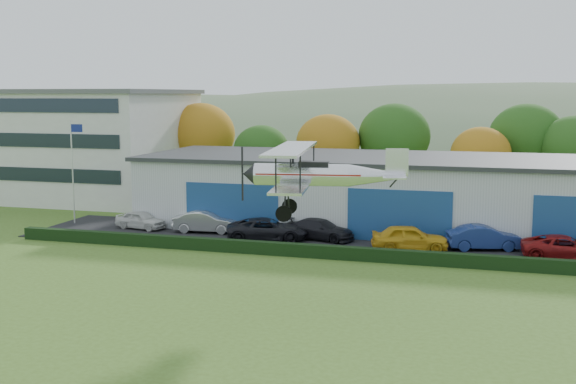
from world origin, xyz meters
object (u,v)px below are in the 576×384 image
(car_5, at_px, (484,238))
(car_3, at_px, (320,229))
(hangar, at_px, (409,192))
(biplane, at_px, (316,173))
(car_2, at_px, (267,229))
(car_6, at_px, (566,248))
(office_block, at_px, (76,143))
(car_1, at_px, (206,222))
(car_0, at_px, (141,220))
(car_4, at_px, (410,238))
(flagpole, at_px, (73,162))

(car_5, bearing_deg, car_3, 74.21)
(hangar, distance_m, car_5, 8.99)
(car_3, height_order, biplane, biplane)
(hangar, distance_m, car_2, 11.95)
(car_6, bearing_deg, car_3, 82.05)
(office_block, distance_m, car_3, 31.23)
(car_1, distance_m, car_6, 24.20)
(car_0, relative_size, biplane, 0.44)
(car_0, bearing_deg, car_3, -79.82)
(car_4, bearing_deg, car_2, 74.98)
(car_1, height_order, car_4, car_4)
(biplane, bearing_deg, car_0, 130.51)
(office_block, xyz_separation_m, biplane, (30.96, -28.37, 1.15))
(car_6, relative_size, biplane, 0.58)
(office_block, height_order, biplane, office_block)
(biplane, bearing_deg, car_6, 38.19)
(car_3, bearing_deg, hangar, -24.00)
(car_0, xyz_separation_m, car_6, (29.32, -1.66, 0.05))
(car_4, height_order, car_5, car_4)
(car_2, bearing_deg, car_5, -101.70)
(car_4, bearing_deg, hangar, -5.65)
(car_0, bearing_deg, car_2, -87.38)
(hangar, distance_m, car_4, 8.69)
(hangar, xyz_separation_m, car_6, (10.34, -8.25, -1.89))
(office_block, bearing_deg, flagpole, -58.03)
(hangar, bearing_deg, car_1, -154.74)
(flagpole, xyz_separation_m, car_6, (35.22, -2.27, -4.02))
(car_0, relative_size, car_3, 0.82)
(office_block, bearing_deg, biplane, -42.50)
(hangar, height_order, car_2, hangar)
(hangar, height_order, car_3, hangar)
(office_block, distance_m, car_2, 28.92)
(car_1, bearing_deg, office_block, 48.74)
(car_0, relative_size, car_5, 0.83)
(office_block, xyz_separation_m, car_5, (38.57, -13.83, -4.38))
(car_2, xyz_separation_m, car_4, (9.68, -0.44, 0.06))
(car_4, xyz_separation_m, biplane, (-3.04, -12.91, 5.49))
(car_4, distance_m, biplane, 14.35)
(hangar, xyz_separation_m, car_4, (1.00, -8.44, -1.78))
(car_6, bearing_deg, hangar, 49.33)
(office_block, relative_size, car_4, 4.23)
(office_block, bearing_deg, car_3, -26.24)
(car_1, height_order, car_5, car_5)
(car_0, height_order, car_1, car_1)
(flagpole, relative_size, car_0, 2.03)
(car_0, height_order, car_4, car_4)
(office_block, xyz_separation_m, car_2, (24.32, -15.02, -4.40))
(car_1, bearing_deg, biplane, -147.69)
(car_4, bearing_deg, car_5, -82.76)
(hangar, relative_size, flagpole, 5.08)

